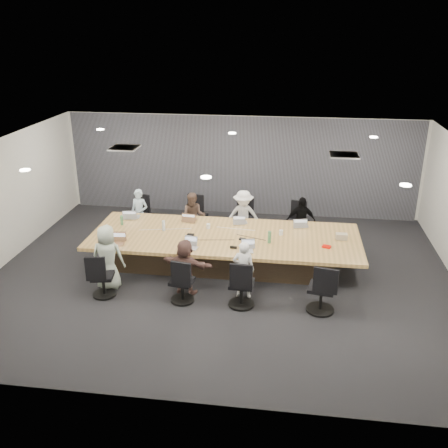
# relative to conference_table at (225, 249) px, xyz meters

# --- Properties ---
(floor) EXTENTS (10.00, 8.00, 0.00)m
(floor) POSITION_rel_conference_table_xyz_m (0.00, -0.50, -0.40)
(floor) COLOR black
(floor) RESTS_ON ground
(ceiling) EXTENTS (10.00, 8.00, 0.00)m
(ceiling) POSITION_rel_conference_table_xyz_m (0.00, -0.50, 2.40)
(ceiling) COLOR white
(ceiling) RESTS_ON wall_back
(wall_back) EXTENTS (10.00, 0.00, 2.80)m
(wall_back) POSITION_rel_conference_table_xyz_m (0.00, 3.50, 1.00)
(wall_back) COLOR beige
(wall_back) RESTS_ON ground
(wall_front) EXTENTS (10.00, 0.00, 2.80)m
(wall_front) POSITION_rel_conference_table_xyz_m (0.00, -4.50, 1.00)
(wall_front) COLOR beige
(wall_front) RESTS_ON ground
(curtain) EXTENTS (9.80, 0.04, 2.80)m
(curtain) POSITION_rel_conference_table_xyz_m (0.00, 3.42, 1.00)
(curtain) COLOR #50515B
(curtain) RESTS_ON ground
(conference_table) EXTENTS (6.00, 2.20, 0.74)m
(conference_table) POSITION_rel_conference_table_xyz_m (0.00, 0.00, 0.00)
(conference_table) COLOR #3F3021
(conference_table) RESTS_ON ground
(chair_0) EXTENTS (0.60, 0.60, 0.72)m
(chair_0) POSITION_rel_conference_table_xyz_m (-2.38, 1.70, -0.04)
(chair_0) COLOR black
(chair_0) RESTS_ON ground
(chair_1) EXTENTS (0.66, 0.66, 0.82)m
(chair_1) POSITION_rel_conference_table_xyz_m (-0.97, 1.70, 0.01)
(chair_1) COLOR black
(chair_1) RESTS_ON ground
(chair_2) EXTENTS (0.56, 0.56, 0.81)m
(chair_2) POSITION_rel_conference_table_xyz_m (0.28, 1.70, 0.00)
(chair_2) COLOR black
(chair_2) RESTS_ON ground
(chair_3) EXTENTS (0.61, 0.61, 0.75)m
(chair_3) POSITION_rel_conference_table_xyz_m (1.70, 1.70, -0.03)
(chair_3) COLOR black
(chair_3) RESTS_ON ground
(chair_4) EXTENTS (0.57, 0.57, 0.73)m
(chair_4) POSITION_rel_conference_table_xyz_m (-2.24, -1.70, -0.04)
(chair_4) COLOR black
(chair_4) RESTS_ON ground
(chair_5) EXTENTS (0.58, 0.58, 0.74)m
(chair_5) POSITION_rel_conference_table_xyz_m (-0.61, -1.70, -0.03)
(chair_5) COLOR black
(chair_5) RESTS_ON ground
(chair_6) EXTENTS (0.56, 0.56, 0.80)m
(chair_6) POSITION_rel_conference_table_xyz_m (0.56, -1.70, -0.00)
(chair_6) COLOR black
(chair_6) RESTS_ON ground
(chair_7) EXTENTS (0.66, 0.66, 0.84)m
(chair_7) POSITION_rel_conference_table_xyz_m (2.08, -1.70, 0.02)
(chair_7) COLOR black
(chair_7) RESTS_ON ground
(person_0) EXTENTS (0.50, 0.36, 1.26)m
(person_0) POSITION_rel_conference_table_xyz_m (-2.38, 1.35, 0.23)
(person_0) COLOR silver
(person_0) RESTS_ON ground
(laptop_0) EXTENTS (0.37, 0.27, 0.02)m
(laptop_0) POSITION_rel_conference_table_xyz_m (-2.38, 0.80, 0.35)
(laptop_0) COLOR #B2B2B7
(laptop_0) RESTS_ON conference_table
(person_1) EXTENTS (0.63, 0.50, 1.24)m
(person_1) POSITION_rel_conference_table_xyz_m (-0.97, 1.35, 0.22)
(person_1) COLOR brown
(person_1) RESTS_ON ground
(laptop_1) EXTENTS (0.37, 0.28, 0.02)m
(laptop_1) POSITION_rel_conference_table_xyz_m (-0.97, 0.80, 0.35)
(laptop_1) COLOR #8C6647
(laptop_1) RESTS_ON conference_table
(person_2) EXTENTS (0.93, 0.60, 1.36)m
(person_2) POSITION_rel_conference_table_xyz_m (0.28, 1.35, 0.28)
(person_2) COLOR silver
(person_2) RESTS_ON ground
(laptop_2) EXTENTS (0.32, 0.25, 0.02)m
(laptop_2) POSITION_rel_conference_table_xyz_m (0.28, 0.80, 0.35)
(laptop_2) COLOR #B2B2B7
(laptop_2) RESTS_ON conference_table
(person_3) EXTENTS (0.78, 0.45, 1.26)m
(person_3) POSITION_rel_conference_table_xyz_m (1.70, 1.35, 0.23)
(person_3) COLOR black
(person_3) RESTS_ON ground
(laptop_3) EXTENTS (0.35, 0.27, 0.02)m
(laptop_3) POSITION_rel_conference_table_xyz_m (1.70, 0.80, 0.35)
(laptop_3) COLOR #B2B2B7
(laptop_3) RESTS_ON conference_table
(person_4) EXTENTS (0.69, 0.47, 1.38)m
(person_4) POSITION_rel_conference_table_xyz_m (-2.24, -1.35, 0.29)
(person_4) COLOR #A1B09F
(person_4) RESTS_ON ground
(laptop_4) EXTENTS (0.33, 0.25, 0.02)m
(laptop_4) POSITION_rel_conference_table_xyz_m (-2.24, -0.80, 0.35)
(laptop_4) COLOR #8C6647
(laptop_4) RESTS_ON conference_table
(person_5) EXTENTS (1.14, 0.58, 1.17)m
(person_5) POSITION_rel_conference_table_xyz_m (-0.61, -1.35, 0.19)
(person_5) COLOR brown
(person_5) RESTS_ON ground
(laptop_5) EXTENTS (0.31, 0.23, 0.02)m
(laptop_5) POSITION_rel_conference_table_xyz_m (-0.61, -0.80, 0.35)
(laptop_5) COLOR #B2B2B7
(laptop_5) RESTS_ON conference_table
(person_6) EXTENTS (0.46, 0.31, 1.21)m
(person_6) POSITION_rel_conference_table_xyz_m (0.56, -1.35, 0.20)
(person_6) COLOR silver
(person_6) RESTS_ON ground
(laptop_6) EXTENTS (0.31, 0.24, 0.02)m
(laptop_6) POSITION_rel_conference_table_xyz_m (0.56, -0.80, 0.35)
(laptop_6) COLOR #B2B2B7
(laptop_6) RESTS_ON conference_table
(bottle_green_left) EXTENTS (0.07, 0.07, 0.23)m
(bottle_green_left) POSITION_rel_conference_table_xyz_m (-2.48, 0.29, 0.45)
(bottle_green_left) COLOR #437F4F
(bottle_green_left) RESTS_ON conference_table
(bottle_green_right) EXTENTS (0.09, 0.09, 0.26)m
(bottle_green_right) POSITION_rel_conference_table_xyz_m (1.01, -0.28, 0.47)
(bottle_green_right) COLOR #437F4F
(bottle_green_right) RESTS_ON conference_table
(bottle_clear) EXTENTS (0.09, 0.09, 0.24)m
(bottle_clear) POSITION_rel_conference_table_xyz_m (-1.41, 0.08, 0.46)
(bottle_clear) COLOR silver
(bottle_clear) RESTS_ON conference_table
(cup_white_far) EXTENTS (0.10, 0.10, 0.11)m
(cup_white_far) POSITION_rel_conference_table_xyz_m (-0.43, 0.34, 0.39)
(cup_white_far) COLOR white
(cup_white_far) RESTS_ON conference_table
(cup_white_near) EXTENTS (0.09, 0.09, 0.11)m
(cup_white_near) POSITION_rel_conference_table_xyz_m (1.25, 0.20, 0.39)
(cup_white_near) COLOR white
(cup_white_near) RESTS_ON conference_table
(mug_brown) EXTENTS (0.10, 0.10, 0.10)m
(mug_brown) POSITION_rel_conference_table_xyz_m (-2.65, -0.31, 0.39)
(mug_brown) COLOR brown
(mug_brown) RESTS_ON conference_table
(mic_left) EXTENTS (0.15, 0.10, 0.03)m
(mic_left) POSITION_rel_conference_table_xyz_m (-0.76, -0.11, 0.35)
(mic_left) COLOR black
(mic_left) RESTS_ON conference_table
(mic_right) EXTENTS (0.16, 0.12, 0.03)m
(mic_right) POSITION_rel_conference_table_xyz_m (0.42, -0.19, 0.35)
(mic_right) COLOR black
(mic_right) RESTS_ON conference_table
(stapler) EXTENTS (0.15, 0.06, 0.06)m
(stapler) POSITION_rel_conference_table_xyz_m (0.28, -0.68, 0.37)
(stapler) COLOR black
(stapler) RESTS_ON conference_table
(canvas_bag) EXTENTS (0.25, 0.16, 0.13)m
(canvas_bag) POSITION_rel_conference_table_xyz_m (2.57, 0.12, 0.40)
(canvas_bag) COLOR tan
(canvas_bag) RESTS_ON conference_table
(snack_packet) EXTENTS (0.21, 0.17, 0.04)m
(snack_packet) POSITION_rel_conference_table_xyz_m (2.23, -0.36, 0.36)
(snack_packet) COLOR red
(snack_packet) RESTS_ON conference_table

